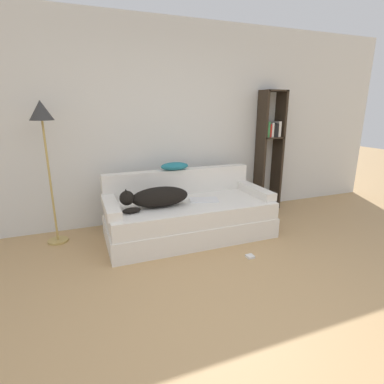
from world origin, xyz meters
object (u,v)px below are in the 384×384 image
(bookshelf, at_px, (270,144))
(laptop, at_px, (204,200))
(floor_lamp, at_px, (43,127))
(couch, at_px, (189,219))
(dog, at_px, (156,197))
(throw_pillow, at_px, (175,166))
(power_adapter, at_px, (250,256))

(bookshelf, bearing_deg, laptop, -155.89)
(bookshelf, relative_size, floor_lamp, 1.10)
(couch, bearing_deg, bookshelf, 20.82)
(dog, xyz_separation_m, laptop, (0.62, 0.04, -0.11))
(dog, bearing_deg, laptop, 3.43)
(laptop, height_order, floor_lamp, floor_lamp)
(throw_pillow, xyz_separation_m, bookshelf, (1.62, 0.21, 0.19))
(floor_lamp, bearing_deg, dog, -22.21)
(couch, bearing_deg, throw_pillow, 98.88)
(laptop, bearing_deg, throw_pillow, 136.55)
(dog, height_order, throw_pillow, throw_pillow)
(couch, xyz_separation_m, laptop, (0.19, -0.02, 0.24))
(laptop, distance_m, bookshelf, 1.61)
(floor_lamp, bearing_deg, couch, -14.48)
(couch, relative_size, power_adapter, 25.61)
(power_adapter, bearing_deg, throw_pillow, 111.78)
(dog, distance_m, bookshelf, 2.14)
(dog, bearing_deg, bookshelf, 18.13)
(dog, height_order, floor_lamp, floor_lamp)
(couch, distance_m, dog, 0.56)
(bookshelf, xyz_separation_m, power_adapter, (-1.15, -1.38, -1.01))
(dog, height_order, bookshelf, bookshelf)
(dog, xyz_separation_m, power_adapter, (0.84, -0.73, -0.56))
(floor_lamp, relative_size, power_adapter, 20.76)
(bookshelf, relative_size, power_adapter, 22.88)
(couch, bearing_deg, floor_lamp, 165.52)
(laptop, relative_size, power_adapter, 4.95)
(dog, xyz_separation_m, floor_lamp, (-1.13, 0.46, 0.80))
(couch, height_order, throw_pillow, throw_pillow)
(throw_pillow, distance_m, floor_lamp, 1.59)
(dog, bearing_deg, floor_lamp, 157.79)
(laptop, bearing_deg, power_adapter, -58.77)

